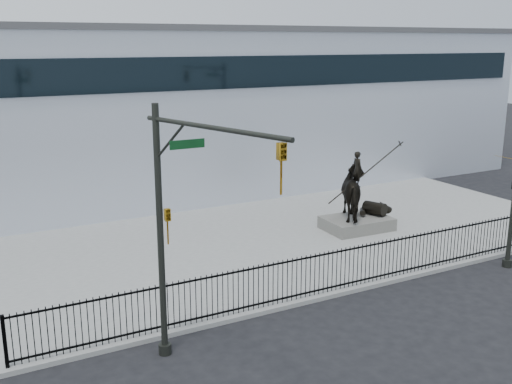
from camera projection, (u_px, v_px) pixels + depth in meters
name	position (u px, v px, depth m)	size (l,w,h in m)	color
ground	(367.00, 305.00, 19.85)	(120.00, 120.00, 0.00)	black
plaza	(264.00, 243.00, 25.80)	(30.00, 12.00, 0.15)	gray
building	(159.00, 110.00, 35.79)	(44.00, 14.00, 9.00)	silver
picket_fence	(346.00, 268.00, 20.69)	(22.10, 0.10, 1.50)	black
statue_plinth	(357.00, 223.00, 27.34)	(2.97, 2.04, 0.56)	#5A5853
equestrian_statue	(359.00, 193.00, 27.01)	(3.81, 2.44, 3.23)	black
traffic_signal_left	(180.00, 223.00, 15.21)	(1.52, 4.84, 7.00)	black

